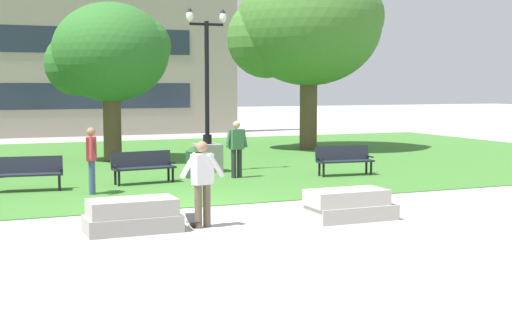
{
  "coord_description": "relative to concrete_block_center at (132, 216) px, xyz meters",
  "views": [
    {
      "loc": [
        -4.68,
        -15.4,
        2.8
      ],
      "look_at": [
        1.2,
        -1.4,
        1.2
      ],
      "focal_mm": 50.0,
      "sensor_mm": 36.0,
      "label": 1
    }
  ],
  "objects": [
    {
      "name": "person_skateboarder",
      "position": [
        1.37,
        -0.12,
        0.66
      ],
      "size": [
        0.91,
        0.38,
        1.71
      ],
      "color": "brown",
      "rests_on": "ground"
    },
    {
      "name": "person_bystander_far_lawn",
      "position": [
        0.1,
        4.99,
        0.68
      ],
      "size": [
        0.33,
        0.84,
        1.71
      ],
      "color": "#384C7A",
      "rests_on": "grass_lawn"
    },
    {
      "name": "person_bystander_near_lawn",
      "position": [
        4.68,
        6.54,
        0.68
      ],
      "size": [
        0.73,
        0.3,
        1.71
      ],
      "color": "#28282D",
      "rests_on": "grass_lawn"
    },
    {
      "name": "skateboard",
      "position": [
        1.3,
        0.29,
        -0.22
      ],
      "size": [
        0.39,
        1.04,
        0.14
      ],
      "color": "black",
      "rests_on": "ground"
    },
    {
      "name": "park_bench_near_left",
      "position": [
        1.79,
        6.45,
        0.23
      ],
      "size": [
        1.85,
        0.74,
        0.9
      ],
      "color": "#1E232D",
      "rests_on": "grass_lawn"
    },
    {
      "name": "building_facade_distant",
      "position": [
        0.59,
        26.59,
        4.92
      ],
      "size": [
        23.47,
        1.03,
        10.48
      ],
      "color": "gray",
      "rests_on": "ground"
    },
    {
      "name": "concrete_block_left",
      "position": [
        4.45,
        -0.54,
        0.0
      ],
      "size": [
        1.84,
        0.9,
        0.64
      ],
      "color": "#B2ADA3",
      "rests_on": "ground"
    },
    {
      "name": "lamp_post_center",
      "position": [
        4.35,
        8.28,
        0.76
      ],
      "size": [
        1.32,
        0.8,
        5.18
      ],
      "color": "gray",
      "rests_on": "grass_lawn"
    },
    {
      "name": "park_bench_far_left",
      "position": [
        -1.37,
        6.19,
        0.23
      ],
      "size": [
        1.85,
        0.75,
        0.9
      ],
      "color": "#1E232D",
      "rests_on": "grass_lawn"
    },
    {
      "name": "tree_near_left",
      "position": [
        10.9,
        14.22,
        5.02
      ],
      "size": [
        6.51,
        6.2,
        8.02
      ],
      "color": "brown",
      "rests_on": "grass_lawn"
    },
    {
      "name": "park_bench_far_right",
      "position": [
        7.97,
        5.83,
        0.23
      ],
      "size": [
        1.84,
        0.67,
        0.9
      ],
      "color": "#1E232D",
      "rests_on": "grass_lawn"
    },
    {
      "name": "tree_far_right",
      "position": [
        2.14,
        12.69,
        3.6
      ],
      "size": [
        4.41,
        4.2,
        5.75
      ],
      "color": "brown",
      "rests_on": "grass_lawn"
    },
    {
      "name": "concrete_block_center",
      "position": [
        0.0,
        0.0,
        0.0
      ],
      "size": [
        1.8,
        0.9,
        0.64
      ],
      "color": "#9E9991",
      "rests_on": "ground"
    },
    {
      "name": "trash_bin",
      "position": [
        3.48,
        7.03,
        0.2
      ],
      "size": [
        0.49,
        0.49,
        0.96
      ],
      "color": "#234C28",
      "rests_on": "grass_lawn"
    },
    {
      "name": "ground_plane",
      "position": [
        1.66,
        2.1,
        -0.31
      ],
      "size": [
        140.0,
        140.0,
        0.0
      ],
      "primitive_type": "plane",
      "color": "#A3A09B"
    },
    {
      "name": "grass_lawn",
      "position": [
        1.66,
        12.1,
        -0.3
      ],
      "size": [
        40.0,
        20.0,
        0.02
      ],
      "primitive_type": "cube",
      "color": "#3D752D",
      "rests_on": "ground"
    }
  ]
}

